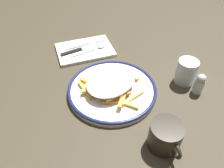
% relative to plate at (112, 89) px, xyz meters
% --- Properties ---
extents(ground_plane, '(2.60, 2.60, 0.00)m').
position_rel_plate_xyz_m(ground_plane, '(0.00, 0.00, -0.01)').
color(ground_plane, '#3F3728').
extents(plate, '(0.30, 0.30, 0.02)m').
position_rel_plate_xyz_m(plate, '(0.00, 0.00, 0.00)').
color(plate, white).
rests_on(plate, ground_plane).
extents(fries_heap, '(0.23, 0.23, 0.04)m').
position_rel_plate_xyz_m(fries_heap, '(-0.01, -0.01, 0.03)').
color(fries_heap, '#E1B95C').
rests_on(fries_heap, plate).
extents(napkin, '(0.17, 0.23, 0.01)m').
position_rel_plate_xyz_m(napkin, '(-0.27, -0.02, -0.01)').
color(napkin, white).
rests_on(napkin, ground_plane).
extents(fork, '(0.04, 0.18, 0.01)m').
position_rel_plate_xyz_m(fork, '(-0.30, -0.01, 0.00)').
color(fork, silver).
rests_on(fork, napkin).
extents(knife, '(0.05, 0.21, 0.01)m').
position_rel_plate_xyz_m(knife, '(-0.26, -0.04, 0.00)').
color(knife, black).
rests_on(knife, napkin).
extents(spoon, '(0.04, 0.15, 0.01)m').
position_rel_plate_xyz_m(spoon, '(-0.25, 0.01, 0.00)').
color(spoon, silver).
rests_on(spoon, napkin).
extents(water_glass, '(0.07, 0.07, 0.09)m').
position_rel_plate_xyz_m(water_glass, '(0.04, 0.26, 0.03)').
color(water_glass, silver).
rests_on(water_glass, ground_plane).
extents(coffee_mug, '(0.11, 0.09, 0.08)m').
position_rel_plate_xyz_m(coffee_mug, '(0.24, 0.06, 0.03)').
color(coffee_mug, '#2B261C').
rests_on(coffee_mug, ground_plane).
extents(salt_shaker, '(0.03, 0.03, 0.08)m').
position_rel_plate_xyz_m(salt_shaker, '(0.10, 0.27, 0.03)').
color(salt_shaker, silver).
rests_on(salt_shaker, ground_plane).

